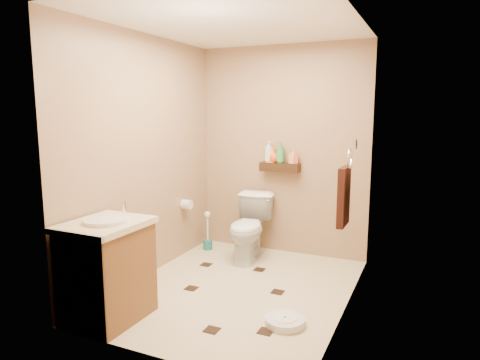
% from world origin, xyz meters
% --- Properties ---
extents(ground, '(2.50, 2.50, 0.00)m').
position_xyz_m(ground, '(0.00, 0.00, 0.00)').
color(ground, tan).
rests_on(ground, ground).
extents(wall_back, '(2.00, 0.04, 2.40)m').
position_xyz_m(wall_back, '(0.00, 1.25, 1.20)').
color(wall_back, '#9E765A').
rests_on(wall_back, ground).
extents(wall_front, '(2.00, 0.04, 2.40)m').
position_xyz_m(wall_front, '(0.00, -1.25, 1.20)').
color(wall_front, '#9E765A').
rests_on(wall_front, ground).
extents(wall_left, '(0.04, 2.50, 2.40)m').
position_xyz_m(wall_left, '(-1.00, 0.00, 1.20)').
color(wall_left, '#9E765A').
rests_on(wall_left, ground).
extents(wall_right, '(0.04, 2.50, 2.40)m').
position_xyz_m(wall_right, '(1.00, 0.00, 1.20)').
color(wall_right, '#9E765A').
rests_on(wall_right, ground).
extents(ceiling, '(2.00, 2.50, 0.02)m').
position_xyz_m(ceiling, '(0.00, 0.00, 2.40)').
color(ceiling, white).
rests_on(ceiling, wall_back).
extents(wall_shelf, '(0.46, 0.14, 0.10)m').
position_xyz_m(wall_shelf, '(0.00, 1.17, 1.02)').
color(wall_shelf, '#34200E').
rests_on(wall_shelf, wall_back).
extents(floor_accents, '(1.22, 1.43, 0.01)m').
position_xyz_m(floor_accents, '(0.01, -0.08, 0.00)').
color(floor_accents, black).
rests_on(floor_accents, ground).
extents(toilet, '(0.48, 0.75, 0.72)m').
position_xyz_m(toilet, '(-0.23, 0.83, 0.36)').
color(toilet, white).
rests_on(toilet, ground).
extents(vanity, '(0.55, 0.66, 0.93)m').
position_xyz_m(vanity, '(-0.70, -0.95, 0.41)').
color(vanity, brown).
rests_on(vanity, ground).
extents(bathroom_scale, '(0.36, 0.36, 0.06)m').
position_xyz_m(bathroom_scale, '(0.62, -0.46, 0.03)').
color(bathroom_scale, silver).
rests_on(bathroom_scale, ground).
extents(toilet_brush, '(0.11, 0.11, 0.47)m').
position_xyz_m(toilet_brush, '(-0.82, 0.92, 0.17)').
color(toilet_brush, '#1B6B6E').
rests_on(toilet_brush, ground).
extents(towel_ring, '(0.12, 0.30, 0.76)m').
position_xyz_m(towel_ring, '(0.91, 0.25, 0.95)').
color(towel_ring, silver).
rests_on(towel_ring, wall_right).
extents(toilet_paper, '(0.12, 0.11, 0.12)m').
position_xyz_m(toilet_paper, '(-0.94, 0.65, 0.60)').
color(toilet_paper, silver).
rests_on(toilet_paper, wall_left).
extents(bottle_a, '(0.13, 0.13, 0.25)m').
position_xyz_m(bottle_a, '(-0.14, 1.17, 1.20)').
color(bottle_a, beige).
rests_on(bottle_a, wall_shelf).
extents(bottle_b, '(0.10, 0.10, 0.17)m').
position_xyz_m(bottle_b, '(-0.09, 1.17, 1.16)').
color(bottle_b, '#F9A234').
rests_on(bottle_b, wall_shelf).
extents(bottle_c, '(0.17, 0.17, 0.16)m').
position_xyz_m(bottle_c, '(-0.07, 1.17, 1.15)').
color(bottle_c, '#D14318').
rests_on(bottle_c, wall_shelf).
extents(bottle_d, '(0.13, 0.13, 0.24)m').
position_xyz_m(bottle_d, '(0.00, 1.17, 1.19)').
color(bottle_d, green).
rests_on(bottle_d, wall_shelf).
extents(bottle_e, '(0.10, 0.10, 0.17)m').
position_xyz_m(bottle_e, '(0.16, 1.17, 1.15)').
color(bottle_e, '#FA9053').
rests_on(bottle_e, wall_shelf).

